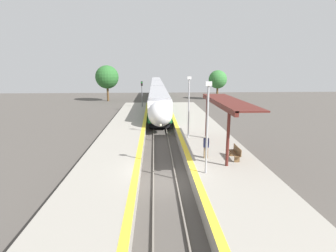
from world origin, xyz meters
TOP-DOWN VIEW (x-y plane):
  - ground_plane at (0.00, 0.00)m, footprint 120.00×120.00m
  - rail_left at (-0.72, 0.00)m, footprint 0.08×90.00m
  - rail_right at (0.72, 0.00)m, footprint 0.08×90.00m
  - train at (0.00, 43.13)m, footprint 2.78×64.68m
  - platform_right at (4.04, 0.00)m, footprint 4.94×64.00m
  - platform_left at (-3.66, 0.00)m, footprint 4.19×64.00m
  - platform_bench at (4.94, 1.70)m, footprint 0.44×1.64m
  - person_waiting at (2.94, 2.03)m, footprint 0.36×0.22m
  - railway_signal at (-2.57, 26.92)m, footprint 0.28×0.28m
  - lamppost_near at (2.42, -0.62)m, footprint 0.36×0.20m
  - lamppost_mid at (2.42, 7.60)m, footprint 0.36×0.20m
  - station_canopy at (4.58, 3.91)m, footprint 2.02×9.81m
  - background_tree_left at (-10.50, 41.28)m, footprint 4.85×4.85m
  - background_tree_right at (13.46, 42.85)m, footprint 4.02×4.02m

SIDE VIEW (x-z plane):
  - ground_plane at x=0.00m, z-range 0.00..0.00m
  - rail_left at x=-0.72m, z-range 0.00..0.15m
  - rail_right at x=0.72m, z-range 0.00..0.15m
  - platform_right at x=4.04m, z-range 0.00..0.86m
  - platform_left at x=-3.66m, z-range 0.00..0.86m
  - platform_bench at x=4.94m, z-range 0.89..1.78m
  - person_waiting at x=2.94m, z-range 0.88..2.51m
  - train at x=0.00m, z-range 0.27..4.05m
  - railway_signal at x=-2.57m, z-range 0.51..5.41m
  - lamppost_near at x=2.42m, z-range 1.25..6.68m
  - lamppost_mid at x=2.42m, z-range 1.25..6.68m
  - station_canopy at x=4.58m, z-range 2.49..6.30m
  - background_tree_right at x=13.46m, z-range 1.20..7.67m
  - background_tree_left at x=-10.50m, z-range 1.30..8.80m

